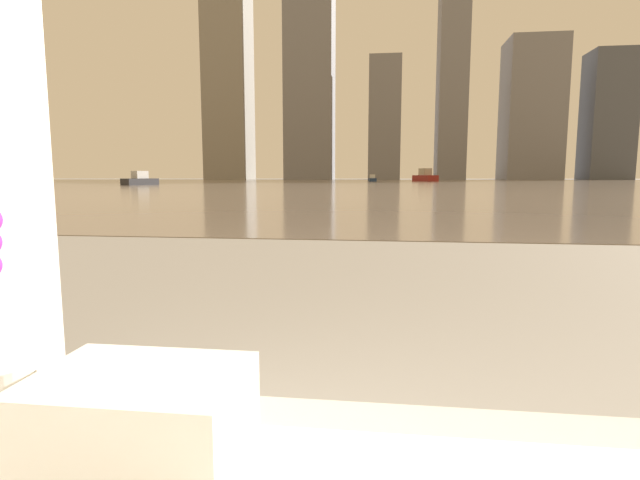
# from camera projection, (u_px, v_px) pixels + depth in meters

# --- Properties ---
(towel_stack) EXTENTS (0.30, 0.22, 0.12)m
(towel_stack) POSITION_uv_depth(u_px,v_px,m) (141.00, 413.00, 0.72)
(towel_stack) COLOR silver
(towel_stack) RESTS_ON bathtub
(harbor_water) EXTENTS (180.00, 110.00, 0.01)m
(harbor_water) POSITION_uv_depth(u_px,v_px,m) (384.00, 183.00, 60.99)
(harbor_water) COLOR gray
(harbor_water) RESTS_ON ground_plane
(harbor_boat_0) EXTENTS (2.50, 3.75, 1.33)m
(harbor_boat_0) POSITION_uv_depth(u_px,v_px,m) (140.00, 180.00, 47.50)
(harbor_boat_0) COLOR #2D2D33
(harbor_boat_0) RESTS_ON harbor_water
(harbor_boat_1) EXTENTS (1.38, 2.99, 1.08)m
(harbor_boat_1) POSITION_uv_depth(u_px,v_px,m) (372.00, 179.00, 76.47)
(harbor_boat_1) COLOR navy
(harbor_boat_1) RESTS_ON harbor_water
(harbor_boat_2) EXTENTS (3.90, 5.76, 2.05)m
(harbor_boat_2) POSITION_uv_depth(u_px,v_px,m) (425.00, 177.00, 80.04)
(harbor_boat_2) COLOR maroon
(harbor_boat_2) RESTS_ON harbor_water
(skyline_tower_0) EXTENTS (10.02, 10.00, 77.83)m
(skyline_tower_0) POSITION_uv_depth(u_px,v_px,m) (227.00, 11.00, 115.85)
(skyline_tower_0) COLOR gray
(skyline_tower_0) RESTS_ON ground_plane
(skyline_tower_1) EXTENTS (11.01, 9.26, 52.32)m
(skyline_tower_1) POSITION_uv_depth(u_px,v_px,m) (310.00, 65.00, 114.97)
(skyline_tower_1) COLOR slate
(skyline_tower_1) RESTS_ON ground_plane
(skyline_tower_2) EXTENTS (7.05, 11.77, 27.01)m
(skyline_tower_2) POSITION_uv_depth(u_px,v_px,m) (385.00, 120.00, 114.35)
(skyline_tower_2) COLOR slate
(skyline_tower_2) RESTS_ON ground_plane
(skyline_tower_3) EXTENTS (6.24, 8.97, 53.63)m
(skyline_tower_3) POSITION_uv_depth(u_px,v_px,m) (453.00, 58.00, 110.74)
(skyline_tower_3) COLOR slate
(skyline_tower_3) RESTS_ON ground_plane
(skyline_tower_4) EXTENTS (11.79, 11.61, 30.32)m
(skyline_tower_4) POSITION_uv_depth(u_px,v_px,m) (531.00, 111.00, 110.00)
(skyline_tower_4) COLOR slate
(skyline_tower_4) RESTS_ON ground_plane
(skyline_tower_5) EXTENTS (9.07, 8.88, 27.40)m
(skyline_tower_5) POSITION_uv_depth(u_px,v_px,m) (608.00, 116.00, 108.14)
(skyline_tower_5) COLOR #4C515B
(skyline_tower_5) RESTS_ON ground_plane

